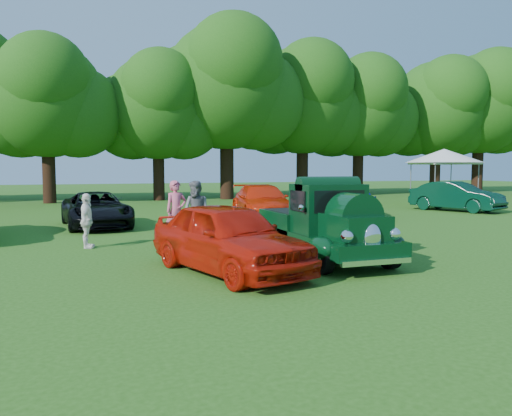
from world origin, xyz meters
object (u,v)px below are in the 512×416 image
object	(u,v)px
back_car_black	(96,210)
spectator_grey	(197,211)
red_convertible	(228,237)
hero_pickup	(323,226)
back_car_green	(456,196)
back_car_blue	(354,202)
back_car_orange	(262,202)
spectator_pink	(176,211)
canopy_tent	(444,156)
spectator_white	(87,221)

from	to	relation	value
back_car_black	spectator_grey	size ratio (longest dim) A/B	2.60
red_convertible	hero_pickup	bearing A→B (deg)	-0.16
red_convertible	back_car_green	xyz separation A→B (m)	(14.78, 10.28, 0.01)
hero_pickup	back_car_black	distance (m)	9.72
back_car_black	back_car_blue	world-z (taller)	back_car_blue
back_car_black	back_car_orange	world-z (taller)	back_car_orange
spectator_pink	spectator_grey	world-z (taller)	spectator_pink
spectator_pink	canopy_tent	size ratio (longest dim) A/B	0.36
spectator_pink	spectator_grey	bearing A→B (deg)	-35.96
spectator_white	canopy_tent	bearing A→B (deg)	-54.75
hero_pickup	spectator_pink	xyz separation A→B (m)	(-2.73, 4.05, 0.12)
back_car_orange	spectator_grey	distance (m)	6.55
back_car_black	spectator_pink	xyz separation A→B (m)	(2.11, -4.38, 0.25)
canopy_tent	red_convertible	bearing A→B (deg)	-140.93
spectator_white	canopy_tent	world-z (taller)	canopy_tent
back_car_black	canopy_tent	bearing A→B (deg)	7.57
hero_pickup	spectator_pink	size ratio (longest dim) A/B	2.55
hero_pickup	back_car_green	distance (m)	15.51
back_car_black	back_car_green	bearing A→B (deg)	-1.96
red_convertible	back_car_blue	xyz separation A→B (m)	(8.29, 9.05, -0.03)
spectator_grey	spectator_white	size ratio (longest dim) A/B	1.20
back_car_black	spectator_pink	bearing A→B (deg)	-69.94
back_car_green	spectator_pink	bearing A→B (deg)	179.79
spectator_white	hero_pickup	bearing A→B (deg)	-114.31
back_car_green	spectator_white	size ratio (longest dim) A/B	3.03
back_car_orange	spectator_grey	bearing A→B (deg)	-118.99
back_car_black	back_car_green	world-z (taller)	back_car_green
hero_pickup	spectator_grey	bearing A→B (deg)	119.63
spectator_pink	spectator_white	world-z (taller)	spectator_pink
back_car_green	canopy_tent	xyz separation A→B (m)	(2.06, 3.39, 2.07)
spectator_pink	spectator_white	distance (m)	2.56
hero_pickup	back_car_blue	distance (m)	10.10
red_convertible	back_car_green	distance (m)	18.00
hero_pickup	back_car_green	world-z (taller)	hero_pickup
hero_pickup	back_car_orange	distance (m)	9.21
spectator_white	back_car_blue	bearing A→B (deg)	-56.87
red_convertible	spectator_white	xyz separation A→B (m)	(-2.68, 4.24, 0.01)
back_car_green	spectator_pink	size ratio (longest dim) A/B	2.50
red_convertible	canopy_tent	world-z (taller)	canopy_tent
hero_pickup	back_car_black	world-z (taller)	hero_pickup
spectator_pink	spectator_white	xyz separation A→B (m)	(-2.50, -0.56, -0.15)
back_car_blue	spectator_white	size ratio (longest dim) A/B	2.78
back_car_blue	spectator_pink	xyz separation A→B (m)	(-8.48, -4.25, 0.19)
spectator_pink	spectator_grey	xyz separation A→B (m)	(0.55, -0.23, -0.00)
hero_pickup	back_car_blue	bearing A→B (deg)	55.30
back_car_blue	spectator_grey	size ratio (longest dim) A/B	2.31
canopy_tent	spectator_white	bearing A→B (deg)	-154.21
back_car_blue	spectator_grey	distance (m)	9.10
canopy_tent	back_car_blue	bearing A→B (deg)	-151.59
red_convertible	back_car_orange	distance (m)	10.69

